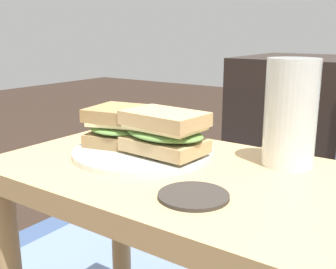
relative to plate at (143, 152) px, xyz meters
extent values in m
cube|color=tan|center=(0.08, -0.02, -0.02)|extent=(0.56, 0.36, 0.04)
cylinder|color=tan|center=(-0.17, 0.12, -0.25)|extent=(0.04, 0.04, 0.43)
cylinder|color=silver|center=(0.00, 0.70, -0.06)|extent=(0.08, 0.01, 0.01)
cylinder|color=silver|center=(0.00, 0.70, -0.28)|extent=(0.08, 0.01, 0.01)
cube|color=#384C72|center=(-0.14, 0.35, -0.46)|extent=(1.16, 0.69, 0.01)
cube|color=slate|center=(-0.14, 0.35, -0.46)|extent=(0.95, 0.56, 0.00)
cylinder|color=silver|center=(0.00, 0.00, 0.00)|extent=(0.24, 0.24, 0.01)
cube|color=#9E7A4C|center=(-0.05, 0.01, 0.02)|extent=(0.13, 0.12, 0.02)
ellipsoid|color=#608C42|center=(-0.05, 0.01, 0.03)|extent=(0.14, 0.13, 0.02)
cube|color=beige|center=(-0.05, 0.01, 0.05)|extent=(0.13, 0.12, 0.01)
cube|color=#9E7A4C|center=(-0.05, 0.01, 0.06)|extent=(0.13, 0.12, 0.02)
cube|color=tan|center=(0.05, -0.01, 0.02)|extent=(0.13, 0.09, 0.02)
ellipsoid|color=#608C42|center=(0.05, -0.01, 0.04)|extent=(0.14, 0.10, 0.02)
cube|color=beige|center=(0.05, -0.01, 0.05)|extent=(0.12, 0.08, 0.01)
cube|color=tan|center=(0.05, -0.01, 0.07)|extent=(0.13, 0.09, 0.02)
cylinder|color=silver|center=(0.22, 0.09, 0.08)|extent=(0.08, 0.08, 0.17)
cylinder|color=#B26014|center=(0.22, 0.09, 0.07)|extent=(0.07, 0.07, 0.14)
cylinder|color=white|center=(0.22, 0.09, 0.14)|extent=(0.07, 0.07, 0.01)
cylinder|color=#332D28|center=(0.17, -0.11, 0.00)|extent=(0.09, 0.09, 0.01)
camera|label=1|loc=(0.42, -0.52, 0.20)|focal=43.47mm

